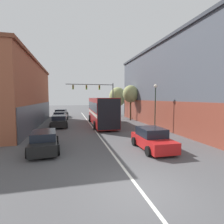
% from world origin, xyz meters
% --- Properties ---
extents(ground_plane, '(160.00, 160.00, 0.00)m').
position_xyz_m(ground_plane, '(0.00, 0.00, 0.00)').
color(ground_plane, '#4C4C4F').
extents(lane_center_line, '(0.14, 42.24, 0.01)m').
position_xyz_m(lane_center_line, '(0.00, 15.12, 0.00)').
color(lane_center_line, silver).
rests_on(lane_center_line, ground_plane).
extents(building_right_storefront, '(9.18, 25.01, 10.02)m').
position_xyz_m(building_right_storefront, '(11.88, 13.56, 5.13)').
color(building_right_storefront, '#4C515B').
rests_on(building_right_storefront, ground_plane).
extents(bus, '(2.99, 10.81, 3.54)m').
position_xyz_m(bus, '(1.39, 16.45, 1.98)').
color(bus, maroon).
rests_on(bus, ground_plane).
extents(hatchback_foreground, '(2.03, 4.02, 1.46)m').
position_xyz_m(hatchback_foreground, '(2.91, 4.88, 0.69)').
color(hatchback_foreground, red).
rests_on(hatchback_foreground, ground_plane).
extents(parked_car_left_near, '(2.21, 4.53, 1.35)m').
position_xyz_m(parked_car_left_near, '(-4.33, 6.23, 0.65)').
color(parked_car_left_near, black).
rests_on(parked_car_left_near, ground_plane).
extents(parked_car_left_mid, '(2.15, 4.51, 1.42)m').
position_xyz_m(parked_car_left_mid, '(-3.97, 16.21, 0.68)').
color(parked_car_left_mid, black).
rests_on(parked_car_left_mid, ground_plane).
extents(parked_car_left_far, '(2.56, 4.56, 1.42)m').
position_xyz_m(parked_car_left_far, '(-4.27, 27.60, 0.68)').
color(parked_car_left_far, black).
rests_on(parked_car_left_far, ground_plane).
extents(parked_car_left_distant, '(2.29, 3.98, 1.40)m').
position_xyz_m(parked_car_left_distant, '(-4.11, 21.92, 0.66)').
color(parked_car_left_distant, silver).
rests_on(parked_car_left_distant, ground_plane).
extents(traffic_signal_gantry, '(8.75, 0.36, 6.29)m').
position_xyz_m(traffic_signal_gantry, '(2.37, 26.22, 4.72)').
color(traffic_signal_gantry, '#333338').
rests_on(traffic_signal_gantry, ground_plane).
extents(street_lamp, '(0.38, 0.38, 4.97)m').
position_xyz_m(street_lamp, '(6.11, 10.73, 3.23)').
color(street_lamp, '#233323').
rests_on(street_lamp, ground_plane).
extents(street_tree_near, '(2.45, 2.21, 5.52)m').
position_xyz_m(street_tree_near, '(6.66, 20.03, 4.14)').
color(street_tree_near, '#4C3823').
rests_on(street_tree_near, ground_plane).
extents(street_tree_far, '(3.50, 3.15, 5.70)m').
position_xyz_m(street_tree_far, '(6.84, 28.30, 3.77)').
color(street_tree_far, '#3D2D1E').
rests_on(street_tree_far, ground_plane).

